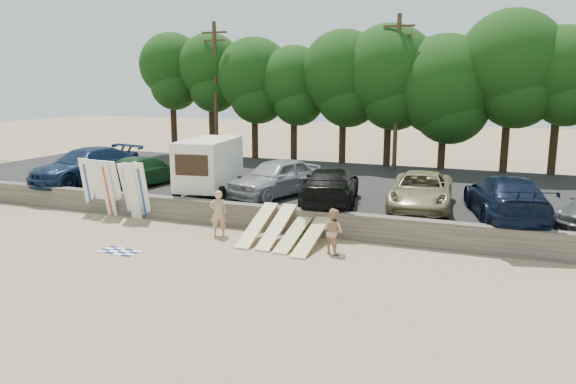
# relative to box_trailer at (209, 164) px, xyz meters

# --- Properties ---
(ground) EXTENTS (120.00, 120.00, 0.00)m
(ground) POSITION_rel_box_trailer_xyz_m (4.64, -5.53, -2.15)
(ground) COLOR tan
(ground) RESTS_ON ground
(seawall) EXTENTS (44.00, 0.50, 1.00)m
(seawall) POSITION_rel_box_trailer_xyz_m (4.64, -2.53, -1.65)
(seawall) COLOR #6B6356
(seawall) RESTS_ON ground
(parking_lot) EXTENTS (44.00, 14.50, 0.70)m
(parking_lot) POSITION_rel_box_trailer_xyz_m (4.64, 4.97, -1.80)
(parking_lot) COLOR #282828
(parking_lot) RESTS_ON ground
(treeline) EXTENTS (33.73, 6.21, 9.23)m
(treeline) POSITION_rel_box_trailer_xyz_m (6.52, 12.02, 4.15)
(treeline) COLOR #382616
(treeline) RESTS_ON parking_lot
(utility_poles) EXTENTS (25.80, 0.26, 9.00)m
(utility_poles) POSITION_rel_box_trailer_xyz_m (6.64, 10.47, 3.28)
(utility_poles) COLOR #473321
(utility_poles) RESTS_ON parking_lot
(box_trailer) EXTENTS (2.79, 4.31, 2.58)m
(box_trailer) POSITION_rel_box_trailer_xyz_m (0.00, 0.00, 0.00)
(box_trailer) COLOR silver
(box_trailer) RESTS_ON parking_lot
(car_0) EXTENTS (3.58, 6.54, 1.80)m
(car_0) POSITION_rel_box_trailer_xyz_m (-7.44, 0.17, -0.55)
(car_0) COLOR #122341
(car_0) RESTS_ON parking_lot
(car_1) EXTENTS (2.63, 5.30, 1.48)m
(car_1) POSITION_rel_box_trailer_xyz_m (-4.25, 0.90, -0.71)
(car_1) COLOR #153A1B
(car_1) RESTS_ON parking_lot
(car_2) EXTENTS (3.56, 5.49, 1.74)m
(car_2) POSITION_rel_box_trailer_xyz_m (3.11, 0.74, -0.58)
(car_2) COLOR #9A9B9F
(car_2) RESTS_ON parking_lot
(car_3) EXTENTS (3.39, 5.92, 1.62)m
(car_3) POSITION_rel_box_trailer_xyz_m (5.96, -0.02, -0.64)
(car_3) COLOR black
(car_3) RESTS_ON parking_lot
(car_4) EXTENTS (2.91, 5.53, 1.48)m
(car_4) POSITION_rel_box_trailer_xyz_m (9.69, 0.73, -0.70)
(car_4) COLOR #978960
(car_4) RESTS_ON parking_lot
(car_5) EXTENTS (3.75, 6.24, 1.69)m
(car_5) POSITION_rel_box_trailer_xyz_m (13.02, 0.05, -0.60)
(car_5) COLOR black
(car_5) RESTS_ON parking_lot
(surfboard_upright_0) EXTENTS (0.57, 0.60, 2.57)m
(surfboard_upright_0) POSITION_rel_box_trailer_xyz_m (-4.64, -2.88, -0.86)
(surfboard_upright_0) COLOR white
(surfboard_upright_0) RESTS_ON ground
(surfboard_upright_1) EXTENTS (0.50, 0.67, 2.54)m
(surfboard_upright_1) POSITION_rel_box_trailer_xyz_m (-4.06, -2.89, -0.88)
(surfboard_upright_1) COLOR white
(surfboard_upright_1) RESTS_ON ground
(surfboard_upright_2) EXTENTS (0.52, 0.61, 2.56)m
(surfboard_upright_2) POSITION_rel_box_trailer_xyz_m (-3.40, -3.07, -0.87)
(surfboard_upright_2) COLOR white
(surfboard_upright_2) RESTS_ON ground
(surfboard_upright_3) EXTENTS (0.59, 0.79, 2.53)m
(surfboard_upright_3) POSITION_rel_box_trailer_xyz_m (-3.12, -2.90, -0.88)
(surfboard_upright_3) COLOR white
(surfboard_upright_3) RESTS_ON ground
(surfboard_upright_4) EXTENTS (0.63, 0.92, 2.49)m
(surfboard_upright_4) POSITION_rel_box_trailer_xyz_m (-2.30, -3.03, -0.90)
(surfboard_upright_4) COLOR white
(surfboard_upright_4) RESTS_ON ground
(surfboard_upright_5) EXTENTS (0.53, 0.65, 2.55)m
(surfboard_upright_5) POSITION_rel_box_trailer_xyz_m (-1.99, -3.17, -0.87)
(surfboard_upright_5) COLOR white
(surfboard_upright_5) RESTS_ON ground
(surfboard_upright_6) EXTENTS (0.57, 0.69, 2.55)m
(surfboard_upright_6) POSITION_rel_box_trailer_xyz_m (-1.61, -2.98, -0.87)
(surfboard_upright_6) COLOR white
(surfboard_upright_6) RESTS_ON ground
(surfboard_low_0) EXTENTS (0.56, 2.82, 1.15)m
(surfboard_low_0) POSITION_rel_box_trailer_xyz_m (4.30, -3.95, -1.57)
(surfboard_low_0) COLOR beige
(surfboard_low_0) RESTS_ON ground
(surfboard_low_1) EXTENTS (0.56, 2.82, 1.16)m
(surfboard_low_1) POSITION_rel_box_trailer_xyz_m (5.10, -3.93, -1.57)
(surfboard_low_1) COLOR beige
(surfboard_low_1) RESTS_ON ground
(surfboard_low_2) EXTENTS (0.56, 2.92, 0.84)m
(surfboard_low_2) POSITION_rel_box_trailer_xyz_m (5.81, -3.96, -1.73)
(surfboard_low_2) COLOR beige
(surfboard_low_2) RESTS_ON ground
(surfboard_low_3) EXTENTS (0.56, 2.92, 0.82)m
(surfboard_low_3) POSITION_rel_box_trailer_xyz_m (6.57, -4.18, -1.73)
(surfboard_low_3) COLOR beige
(surfboard_low_3) RESTS_ON ground
(beachgoer_a) EXTENTS (0.79, 0.71, 1.81)m
(beachgoer_a) POSITION_rel_box_trailer_xyz_m (2.67, -4.01, -1.24)
(beachgoer_a) COLOR tan
(beachgoer_a) RESTS_ON ground
(beachgoer_b) EXTENTS (0.98, 0.90, 1.62)m
(beachgoer_b) POSITION_rel_box_trailer_xyz_m (7.49, -4.52, -1.34)
(beachgoer_b) COLOR tan
(beachgoer_b) RESTS_ON ground
(cooler) EXTENTS (0.45, 0.40, 0.32)m
(cooler) POSITION_rel_box_trailer_xyz_m (5.96, -3.13, -1.99)
(cooler) COLOR #227E2D
(cooler) RESTS_ON ground
(gear_bag) EXTENTS (0.36, 0.32, 0.22)m
(gear_bag) POSITION_rel_box_trailer_xyz_m (5.52, -3.13, -2.04)
(gear_bag) COLOR orange
(gear_bag) RESTS_ON ground
(beach_towel) EXTENTS (1.63, 1.63, 0.00)m
(beach_towel) POSITION_rel_box_trailer_xyz_m (0.38, -7.16, -2.14)
(beach_towel) COLOR white
(beach_towel) RESTS_ON ground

